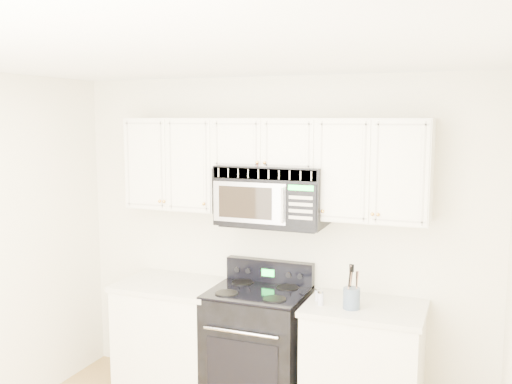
% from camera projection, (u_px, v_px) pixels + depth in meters
% --- Properties ---
extents(room, '(3.51, 3.51, 2.61)m').
position_uv_depth(room, '(168.00, 301.00, 3.05)').
color(room, olive).
rests_on(room, ground).
extents(base_cabinet_left, '(0.86, 0.65, 0.92)m').
position_uv_depth(base_cabinet_left, '(173.00, 339.00, 4.78)').
color(base_cabinet_left, silver).
rests_on(base_cabinet_left, ground).
extents(base_cabinet_right, '(0.86, 0.65, 0.92)m').
position_uv_depth(base_cabinet_right, '(364.00, 370.00, 4.21)').
color(base_cabinet_right, silver).
rests_on(base_cabinet_right, ground).
extents(range, '(0.74, 0.68, 1.11)m').
position_uv_depth(range, '(258.00, 346.00, 4.50)').
color(range, black).
rests_on(range, ground).
extents(upper_cabinets, '(2.44, 0.37, 0.75)m').
position_uv_depth(upper_cabinets, '(269.00, 162.00, 4.43)').
color(upper_cabinets, silver).
rests_on(upper_cabinets, ground).
extents(microwave, '(0.83, 0.47, 0.46)m').
position_uv_depth(microwave, '(273.00, 195.00, 4.41)').
color(microwave, black).
rests_on(microwave, ground).
extents(utensil_crock, '(0.12, 0.12, 0.32)m').
position_uv_depth(utensil_crock, '(352.00, 297.00, 4.06)').
color(utensil_crock, '#3F546C').
rests_on(utensil_crock, base_cabinet_right).
extents(shaker_salt, '(0.04, 0.04, 0.10)m').
position_uv_depth(shaker_salt, '(318.00, 294.00, 4.23)').
color(shaker_salt, '#AFADBF').
rests_on(shaker_salt, base_cabinet_right).
extents(shaker_pepper, '(0.05, 0.05, 0.11)m').
position_uv_depth(shaker_pepper, '(321.00, 298.00, 4.14)').
color(shaker_pepper, '#AFADBF').
rests_on(shaker_pepper, base_cabinet_right).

